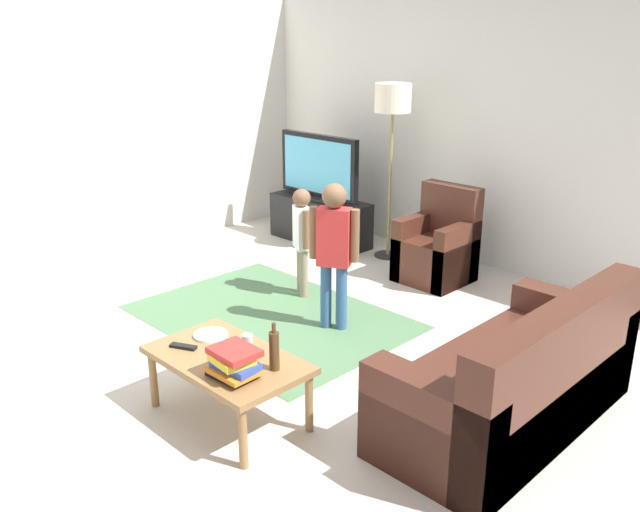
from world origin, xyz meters
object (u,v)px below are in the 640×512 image
(armchair, at_px, (439,249))
(floor_lamp, at_px, (393,108))
(tv_remote, at_px, (183,347))
(book_stack, at_px, (234,363))
(tv_stand, at_px, (320,221))
(child_center, at_px, (334,243))
(plate, at_px, (211,335))
(soda_can, at_px, (247,344))
(couch, at_px, (521,384))
(bottle, at_px, (274,350))
(tv, at_px, (319,168))
(coffee_table, at_px, (227,364))
(child_near_tv, at_px, (302,232))

(armchair, relative_size, floor_lamp, 0.51)
(tv_remote, bearing_deg, book_stack, -26.03)
(tv_stand, distance_m, book_stack, 3.87)
(child_center, xyz_separation_m, plate, (0.15, -1.30, -0.28))
(armchair, distance_m, tv_remote, 3.03)
(tv_remote, bearing_deg, soda_can, 9.86)
(armchair, distance_m, child_center, 1.56)
(couch, bearing_deg, book_stack, -130.21)
(floor_lamp, bearing_deg, tv_remote, -72.66)
(couch, bearing_deg, plate, -146.50)
(child_center, distance_m, soda_can, 1.39)
(bottle, height_order, soda_can, bottle)
(floor_lamp, bearing_deg, child_center, -63.88)
(armchair, bearing_deg, tv, 179.35)
(floor_lamp, height_order, coffee_table, floor_lamp)
(tv, distance_m, book_stack, 3.86)
(child_center, relative_size, coffee_table, 1.18)
(tv, height_order, child_center, tv)
(armchair, height_order, soda_can, armchair)
(child_center, distance_m, book_stack, 1.67)
(plate, bearing_deg, child_near_tv, 117.63)
(book_stack, relative_size, soda_can, 2.52)
(armchair, distance_m, coffee_table, 2.94)
(book_stack, bearing_deg, child_near_tv, 126.77)
(couch, bearing_deg, armchair, 136.39)
(tv_stand, bearing_deg, couch, -27.17)
(floor_lamp, bearing_deg, armchair, -13.91)
(tv_remote, relative_size, plate, 0.77)
(coffee_table, height_order, bottle, bottle)
(couch, bearing_deg, child_center, 172.45)
(child_center, height_order, tv_remote, child_center)
(floor_lamp, bearing_deg, child_near_tv, -84.23)
(child_center, bearing_deg, couch, -7.55)
(tv, height_order, child_near_tv, tv)
(floor_lamp, height_order, tv_remote, floor_lamp)
(tv, distance_m, child_near_tv, 1.59)
(couch, xyz_separation_m, soda_can, (-1.26, -1.04, 0.19))
(child_near_tv, distance_m, plate, 1.82)
(tv_stand, bearing_deg, tv, -90.00)
(armchair, xyz_separation_m, coffee_table, (0.51, -2.90, 0.07))
(armchair, bearing_deg, tv_stand, 178.62)
(child_center, relative_size, bottle, 4.05)
(armchair, xyz_separation_m, child_near_tv, (-0.63, -1.19, 0.29))
(couch, xyz_separation_m, child_near_tv, (-2.45, 0.54, 0.30))
(child_center, bearing_deg, tv, 138.07)
(child_near_tv, height_order, book_stack, child_near_tv)
(tv_stand, height_order, floor_lamp, floor_lamp)
(tv, distance_m, bottle, 3.75)
(plate, bearing_deg, book_stack, -22.68)
(coffee_table, bearing_deg, book_stack, -27.96)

